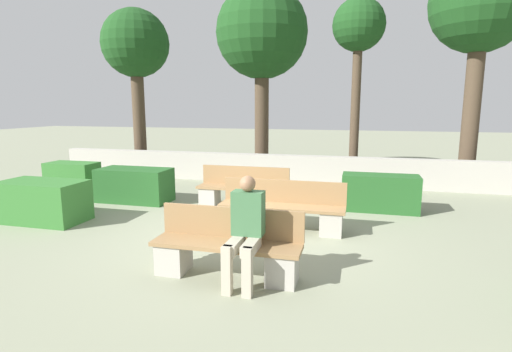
{
  "coord_description": "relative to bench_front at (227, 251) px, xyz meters",
  "views": [
    {
      "loc": [
        1.85,
        -6.25,
        2.13
      ],
      "look_at": [
        0.09,
        0.5,
        0.9
      ],
      "focal_mm": 28.0,
      "sensor_mm": 36.0,
      "label": 1
    }
  ],
  "objects": [
    {
      "name": "hedge_block_near_left",
      "position": [
        -5.18,
        3.59,
        0.06
      ],
      "size": [
        1.2,
        0.62,
        0.77
      ],
      "color": "#33702D",
      "rests_on": "ground_plane"
    },
    {
      "name": "perimeter_wall",
      "position": [
        -0.29,
        6.26,
        0.07
      ],
      "size": [
        14.09,
        0.3,
        0.79
      ],
      "color": "#ADA89E",
      "rests_on": "ground_plane"
    },
    {
      "name": "person_seated_man",
      "position": [
        0.28,
        -0.14,
        0.39
      ],
      "size": [
        0.38,
        0.64,
        1.31
      ],
      "color": "#B2A893",
      "rests_on": "ground_plane"
    },
    {
      "name": "ground_plane",
      "position": [
        -0.29,
        1.72,
        -0.33
      ],
      "size": [
        60.0,
        60.0,
        0.0
      ],
      "primitive_type": "plane",
      "color": "gray"
    },
    {
      "name": "bench_left_side",
      "position": [
        0.3,
        2.04,
        0.01
      ],
      "size": [
        2.16,
        0.48,
        0.85
      ],
      "rotation": [
        0.0,
        0.0,
        -0.05
      ],
      "color": "#937047",
      "rests_on": "ground_plane"
    },
    {
      "name": "bench_right_side",
      "position": [
        -0.8,
        3.41,
        0.0
      ],
      "size": [
        1.93,
        0.48,
        0.85
      ],
      "rotation": [
        0.0,
        0.0,
        0.09
      ],
      "color": "#937047",
      "rests_on": "ground_plane"
    },
    {
      "name": "tree_center_right",
      "position": [
        1.39,
        7.29,
        3.81
      ],
      "size": [
        1.44,
        1.44,
        5.05
      ],
      "color": "#473828",
      "rests_on": "ground_plane"
    },
    {
      "name": "hedge_block_mid_left",
      "position": [
        -4.1,
        1.45,
        0.05
      ],
      "size": [
        1.56,
        0.84,
        0.76
      ],
      "color": "#33702D",
      "rests_on": "ground_plane"
    },
    {
      "name": "tree_center_left",
      "position": [
        -1.43,
        7.6,
        3.9
      ],
      "size": [
        2.76,
        2.76,
        5.69
      ],
      "color": "#473828",
      "rests_on": "ground_plane"
    },
    {
      "name": "hedge_block_mid_right",
      "position": [
        -3.3,
        3.28,
        0.05
      ],
      "size": [
        1.61,
        0.77,
        0.75
      ],
      "color": "#235623",
      "rests_on": "ground_plane"
    },
    {
      "name": "hedge_block_far_left",
      "position": [
        2.0,
        3.83,
        0.04
      ],
      "size": [
        1.52,
        0.6,
        0.74
      ],
      "color": "#235623",
      "rests_on": "ground_plane"
    },
    {
      "name": "bench_front",
      "position": [
        0.0,
        0.0,
        0.0
      ],
      "size": [
        1.89,
        0.48,
        0.85
      ],
      "color": "#937047",
      "rests_on": "ground_plane"
    },
    {
      "name": "tree_rightmost",
      "position": [
        4.4,
        7.32,
        4.3
      ],
      "size": [
        2.57,
        2.57,
        6.03
      ],
      "color": "#473828",
      "rests_on": "ground_plane"
    },
    {
      "name": "tree_leftmost",
      "position": [
        -5.28,
        6.93,
        3.58
      ],
      "size": [
        2.07,
        2.07,
        5.07
      ],
      "color": "#473828",
      "rests_on": "ground_plane"
    }
  ]
}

